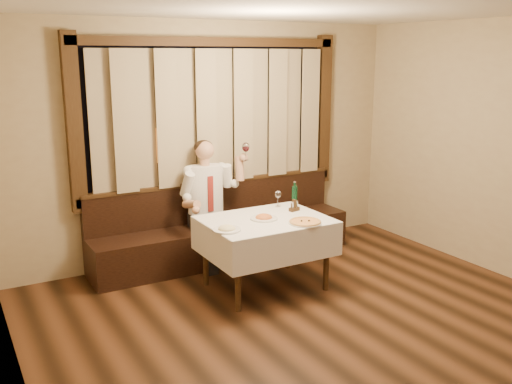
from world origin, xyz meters
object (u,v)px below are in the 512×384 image
cruet_caddy (294,207)px  pasta_red (264,216)px  banquette (222,234)px  pizza (305,222)px  seated_man (209,194)px  green_bottle (294,196)px  pasta_cream (227,227)px  dining_table (265,229)px

cruet_caddy → pasta_red: bearing=-178.4°
banquette → pizza: bearing=-79.0°
pizza → seated_man: bearing=110.4°
green_bottle → pasta_red: bearing=-153.9°
pasta_cream → seated_man: seated_man is taller
dining_table → pasta_red: size_ratio=4.49×
dining_table → pasta_red: (-0.02, -0.00, 0.14)m
green_bottle → cruet_caddy: size_ratio=2.25×
dining_table → pizza: (0.26, -0.34, 0.12)m
pasta_red → banquette: bearing=88.8°
dining_table → pasta_cream: size_ratio=4.59×
banquette → pasta_cream: size_ratio=11.57×
banquette → cruet_caddy: banquette is taller
banquette → cruet_caddy: bearing=-64.8°
dining_table → pasta_cream: bearing=-162.7°
pasta_red → seated_man: bearing=101.3°
seated_man → green_bottle: bearing=-42.0°
banquette → pizza: (0.26, -1.36, 0.46)m
pizza → pasta_red: (-0.29, 0.33, 0.02)m
cruet_caddy → pasta_cream: bearing=-176.7°
pizza → dining_table: bearing=128.1°
pizza → pasta_red: bearing=130.7°
banquette → dining_table: (0.00, -1.02, 0.34)m
banquette → pizza: size_ratio=9.46×
banquette → seated_man: seated_man is taller
dining_table → pizza: 0.44m
green_bottle → seated_man: (-0.74, 0.67, -0.04)m
pasta_cream → banquette: bearing=66.0°
banquette → dining_table: banquette is taller
pasta_red → green_bottle: bearing=26.1°
banquette → seated_man: 0.58m
banquette → pasta_cream: banquette is taller
banquette → pasta_red: (-0.02, -1.03, 0.48)m
pizza → seated_man: 1.36m
pizza → green_bottle: (0.27, 0.60, 0.11)m
pizza → seated_man: size_ratio=0.23×
pasta_red → green_bottle: (0.55, 0.27, 0.08)m
pasta_red → pasta_cream: size_ratio=1.02×
pizza → cruet_caddy: size_ratio=2.66×
pizza → cruet_caddy: (0.16, 0.45, 0.03)m
pasta_cream → seated_man: size_ratio=0.19×
cruet_caddy → seated_man: (-0.64, 0.82, 0.04)m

